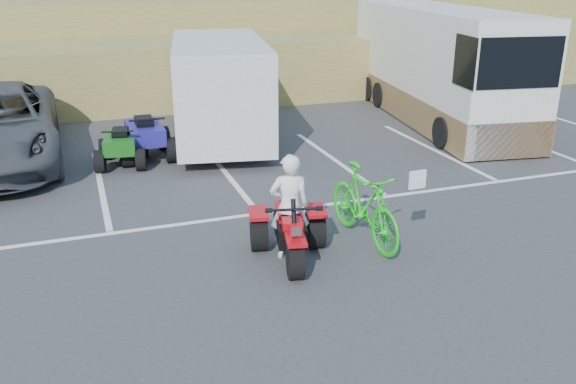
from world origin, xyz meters
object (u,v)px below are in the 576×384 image
object	(u,v)px
green_dirt_bike	(364,205)
rv_motorhome	(436,72)
cargo_trailer	(220,88)
quad_atv_blue	(147,158)
red_trike_atv	(291,260)
rider	(290,207)
quad_atv_green	(123,165)

from	to	relation	value
green_dirt_bike	rv_motorhome	xyz separation A→B (m)	(5.91, 7.26, 0.75)
cargo_trailer	quad_atv_blue	world-z (taller)	cargo_trailer
quad_atv_blue	cargo_trailer	bearing A→B (deg)	22.86
quad_atv_blue	red_trike_atv	bearing A→B (deg)	-77.61
rider	quad_atv_blue	size ratio (longest dim) A/B	0.99
red_trike_atv	cargo_trailer	world-z (taller)	cargo_trailer
red_trike_atv	green_dirt_bike	distance (m)	1.57
quad_atv_blue	rider	bearing A→B (deg)	-77.03
red_trike_atv	cargo_trailer	xyz separation A→B (m)	(0.65, 7.21, 1.42)
rider	green_dirt_bike	xyz separation A→B (m)	(1.37, 0.15, -0.21)
cargo_trailer	quad_atv_blue	size ratio (longest dim) A/B	3.46
red_trike_atv	green_dirt_bike	size ratio (longest dim) A/B	0.77
rv_motorhome	rider	bearing A→B (deg)	-125.71
red_trike_atv	rv_motorhome	world-z (taller)	rv_motorhome
green_dirt_bike	quad_atv_blue	distance (m)	6.69
green_dirt_bike	rv_motorhome	size ratio (longest dim) A/B	0.23
red_trike_atv	rv_motorhome	xyz separation A→B (m)	(7.31, 7.56, 1.39)
red_trike_atv	cargo_trailer	bearing A→B (deg)	97.77
green_dirt_bike	quad_atv_green	bearing A→B (deg)	117.29
rv_motorhome	quad_atv_blue	bearing A→B (deg)	-163.22
green_dirt_bike	rv_motorhome	distance (m)	9.39
cargo_trailer	green_dirt_bike	bearing A→B (deg)	-73.35
quad_atv_blue	quad_atv_green	distance (m)	0.71
red_trike_atv	cargo_trailer	distance (m)	7.38
green_dirt_bike	quad_atv_green	world-z (taller)	green_dirt_bike
rider	green_dirt_bike	world-z (taller)	rider
rv_motorhome	green_dirt_bike	bearing A→B (deg)	-120.37
rv_motorhome	quad_atv_green	xyz separation A→B (m)	(-9.33, -1.62, -1.39)
red_trike_atv	rider	world-z (taller)	rider
green_dirt_bike	quad_atv_blue	world-z (taller)	green_dirt_bike
quad_atv_green	red_trike_atv	bearing A→B (deg)	-61.40
quad_atv_green	green_dirt_bike	bearing A→B (deg)	-48.97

